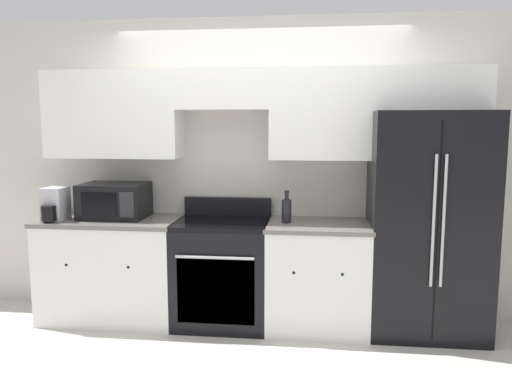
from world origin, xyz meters
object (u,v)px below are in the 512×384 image
at_px(refrigerator, 427,223).
at_px(bottle, 287,210).
at_px(microwave, 115,201).
at_px(oven_range, 223,272).

distance_m(refrigerator, bottle, 1.13).
bearing_deg(microwave, bottle, -2.03).
bearing_deg(refrigerator, bottle, -177.56).
height_order(oven_range, bottle, bottle).
bearing_deg(oven_range, bottle, -0.25).
bearing_deg(oven_range, microwave, 176.96).
bearing_deg(bottle, microwave, 177.97).
xyz_separation_m(microwave, bottle, (1.49, -0.05, -0.04)).
bearing_deg(microwave, refrigerator, -0.10).
distance_m(refrigerator, microwave, 2.62).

